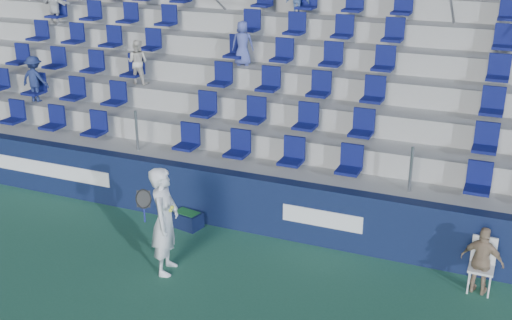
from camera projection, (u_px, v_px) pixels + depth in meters
The scene contains 7 objects.
ground at pixel (178, 310), 10.52m from camera, with size 70.00×70.00×0.00m, color #2B644A.
sponsor_wall at pixel (254, 204), 13.02m from camera, with size 24.00×0.32×1.20m.
grandstand at pixel (330, 76), 16.86m from camera, with size 24.00×8.17×6.63m.
tennis_player at pixel (165, 221), 11.36m from camera, with size 0.73×0.83×2.01m.
line_judge_chair at pixel (482, 260), 10.97m from camera, with size 0.42×0.43×0.96m.
line_judge at pixel (482, 261), 10.82m from camera, with size 0.72×0.30×1.23m, color tan.
ball_bin at pixel (187, 219), 13.31m from camera, with size 0.67×0.51×0.34m.
Camera 1 is at (4.68, -7.75, 6.03)m, focal length 45.00 mm.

